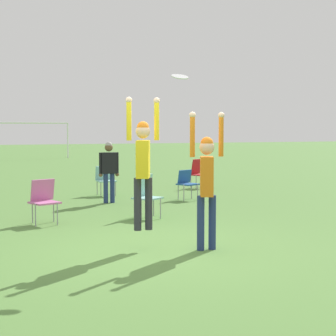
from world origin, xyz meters
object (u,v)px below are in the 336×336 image
at_px(person_jumping, 143,160).
at_px(camping_chair_5, 44,198).
at_px(frisbee, 180,77).
at_px(camping_chair_0, 187,182).
at_px(camping_chair_4, 198,171).
at_px(camping_chair_3, 105,178).
at_px(person_spectator_near, 109,167).
at_px(camping_chair_1, 146,193).
at_px(person_defending, 207,177).

bearing_deg(person_jumping, camping_chair_5, 42.66).
xyz_separation_m(person_jumping, frisbee, (0.50, -0.33, 1.31)).
distance_m(camping_chair_0, camping_chair_4, 3.10).
relative_size(camping_chair_3, person_spectator_near, 0.53).
xyz_separation_m(camping_chair_1, person_spectator_near, (-0.12, 2.59, 0.40)).
height_order(person_jumping, person_defending, person_jumping).
bearing_deg(person_jumping, camping_chair_3, 12.80).
bearing_deg(person_defending, camping_chair_4, 179.52).
relative_size(person_jumping, camping_chair_5, 2.37).
height_order(camping_chair_0, camping_chair_5, camping_chair_5).
bearing_deg(frisbee, person_jumping, 146.21).
distance_m(camping_chair_3, camping_chair_4, 3.49).
xyz_separation_m(person_jumping, camping_chair_0, (3.16, 5.58, -0.95)).
distance_m(person_jumping, frisbee, 1.44).
xyz_separation_m(person_jumping, person_defending, (0.94, -0.40, -0.26)).
bearing_deg(camping_chair_1, camping_chair_0, -164.08).
bearing_deg(person_jumping, frisbee, -100.65).
distance_m(person_defending, camping_chair_0, 6.41).
distance_m(camping_chair_3, person_spectator_near, 1.77).
xyz_separation_m(person_defending, frisbee, (-0.44, 0.07, 1.57)).
bearing_deg(camping_chair_3, person_jumping, 80.09).
bearing_deg(camping_chair_4, frisbee, 31.82).
xyz_separation_m(person_jumping, camping_chair_3, (1.34, 7.36, -0.94)).
distance_m(person_defending, camping_chair_5, 4.10).
xyz_separation_m(frisbee, camping_chair_4, (4.22, 8.58, -2.21)).
bearing_deg(camping_chair_0, person_spectator_near, -26.22).
bearing_deg(person_defending, camping_chair_1, -159.82).
bearing_deg(camping_chair_3, camping_chair_5, 60.61).
bearing_deg(camping_chair_1, person_jumping, 35.50).
height_order(frisbee, camping_chair_5, frisbee).
bearing_deg(camping_chair_4, camping_chair_3, -17.15).
distance_m(camping_chair_1, person_spectator_near, 2.62).
height_order(camping_chair_1, camping_chair_5, camping_chair_1).
bearing_deg(camping_chair_5, camping_chair_3, -139.59).
bearing_deg(person_defending, camping_chair_3, -159.86).
relative_size(person_jumping, camping_chair_1, 2.28).
height_order(frisbee, camping_chair_4, frisbee).
height_order(person_jumping, camping_chair_3, person_jumping).
bearing_deg(frisbee, camping_chair_3, 83.73).
bearing_deg(camping_chair_0, person_defending, 46.16).
relative_size(camping_chair_1, camping_chair_4, 1.00).
relative_size(camping_chair_0, camping_chair_4, 0.86).
height_order(person_jumping, person_spectator_near, person_jumping).
height_order(person_defending, person_spectator_near, person_defending).
height_order(camping_chair_1, person_spectator_near, person_spectator_near).
bearing_deg(camping_chair_5, camping_chair_0, -169.55).
distance_m(person_defending, camping_chair_1, 3.56).
bearing_deg(camping_chair_4, camping_chair_1, 23.07).
xyz_separation_m(camping_chair_0, camping_chair_4, (1.56, 2.67, 0.05)).
bearing_deg(camping_chair_3, camping_chair_4, -164.73).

